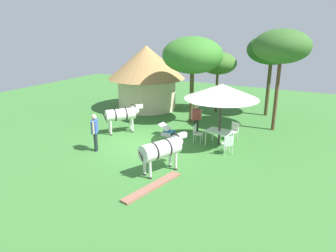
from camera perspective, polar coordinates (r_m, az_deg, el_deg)
ground_plane at (r=15.08m, az=-5.11°, el=-3.65°), size 36.00×36.00×0.00m
thatched_hut at (r=21.53m, az=-4.00°, el=9.73°), size 5.29×5.29×4.36m
shade_umbrella at (r=14.54m, az=9.92°, el=6.36°), size 3.50×3.50×3.03m
patio_dining_table at (r=15.07m, az=9.51°, el=-1.22°), size 1.33×1.01×0.74m
patio_chair_near_hut at (r=15.39m, az=5.35°, el=-1.13°), size 0.46×0.48×0.90m
patio_chair_west_end at (r=14.11m, az=11.06°, el=-3.19°), size 0.61×0.60×0.90m
patio_chair_east_end at (r=15.98m, az=12.11°, el=-0.75°), size 0.56×0.55×0.90m
guest_beside_umbrella at (r=16.41m, az=5.29°, el=1.74°), size 0.48×0.43×1.62m
standing_watcher at (r=14.46m, az=-13.44°, el=-0.57°), size 0.41×0.57×1.76m
striped_lounge_chair at (r=16.39m, az=-0.12°, el=-0.85°), size 0.85×0.60×0.60m
zebra_nearest_camera at (r=16.74m, az=-8.64°, el=2.08°), size 1.60×1.86×1.56m
zebra_by_umbrella at (r=12.02m, az=-1.22°, el=-4.37°), size 1.29×2.18×1.50m
acacia_tree_far_lawn at (r=17.48m, az=20.36°, el=13.65°), size 2.96×2.96×5.46m
acacia_tree_behind_hut at (r=17.98m, az=4.58°, el=12.94°), size 3.47×3.47×5.04m
acacia_tree_right_background at (r=20.49m, az=18.76°, el=13.23°), size 3.07×3.07×5.12m
acacia_tree_left_background at (r=20.72m, az=9.26°, el=11.42°), size 2.44×2.44×4.01m
brick_patio_kerb at (r=11.29m, az=-2.88°, el=-11.17°), size 0.94×2.81×0.08m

